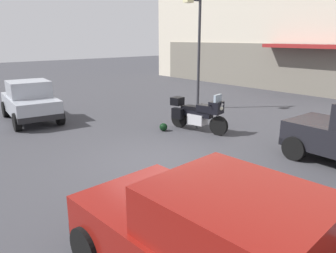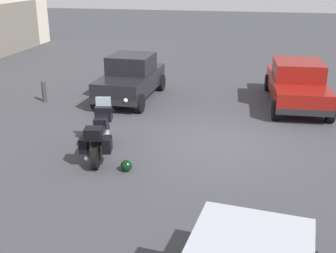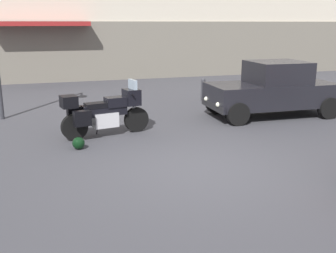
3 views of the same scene
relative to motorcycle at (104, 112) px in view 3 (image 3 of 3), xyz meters
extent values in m
plane|color=#38383D|center=(1.42, -2.89, -0.62)|extent=(80.00, 80.00, 0.00)
cube|color=#6D675C|center=(1.42, 9.93, 0.78)|extent=(28.36, 0.12, 2.80)
cube|color=maroon|center=(-1.35, 9.50, 2.08)|extent=(4.40, 1.10, 0.20)
cylinder|color=black|center=(0.84, 0.16, -0.30)|extent=(0.65, 0.26, 0.64)
cylinder|color=black|center=(-0.75, -0.15, -0.30)|extent=(0.65, 0.26, 0.64)
cylinder|color=#B7B7BC|center=(0.82, 0.16, 0.13)|extent=(0.33, 0.13, 0.68)
cube|color=#B7B7BC|center=(0.01, 0.00, -0.20)|extent=(0.67, 0.51, 0.36)
cube|color=black|center=(0.01, 0.00, 0.04)|extent=(1.13, 0.49, 0.28)
cube|color=black|center=(0.30, 0.06, 0.22)|extent=(0.58, 0.43, 0.24)
cube|color=black|center=(-0.19, -0.04, 0.18)|extent=(0.61, 0.40, 0.12)
cube|color=black|center=(0.72, 0.14, 0.30)|extent=(0.44, 0.50, 0.40)
cube|color=#8C9EAD|center=(0.76, 0.15, 0.60)|extent=(0.16, 0.41, 0.28)
sphere|color=#EAEACC|center=(0.90, 0.18, 0.30)|extent=(0.14, 0.14, 0.14)
cylinder|color=black|center=(0.64, 0.12, 0.40)|extent=(0.16, 0.62, 0.04)
cylinder|color=#B7B7BC|center=(-0.62, 0.08, -0.32)|extent=(0.56, 0.19, 0.09)
cube|color=black|center=(-0.69, 0.15, -0.04)|extent=(0.43, 0.27, 0.36)
cube|color=black|center=(-0.58, -0.40, -0.04)|extent=(0.43, 0.27, 0.36)
cube|color=black|center=(-0.85, -0.17, 0.33)|extent=(0.43, 0.46, 0.28)
cylinder|color=black|center=(-0.18, 0.15, -0.47)|extent=(0.05, 0.13, 0.29)
sphere|color=black|center=(-0.74, -0.92, -0.48)|extent=(0.28, 0.28, 0.28)
cube|color=black|center=(5.11, 0.69, 0.04)|extent=(3.85, 1.75, 0.68)
cube|color=black|center=(5.26, 0.69, 0.70)|extent=(1.65, 1.56, 0.64)
cube|color=#8C9EAD|center=(4.51, 0.71, 0.70)|extent=(0.10, 1.40, 0.54)
cube|color=#8C9EAD|center=(6.01, 0.67, 0.70)|extent=(0.10, 1.40, 0.51)
cube|color=black|center=(3.27, 0.75, -0.20)|extent=(0.17, 1.64, 0.20)
cube|color=black|center=(6.96, 0.64, -0.20)|extent=(0.17, 1.64, 0.20)
cylinder|color=black|center=(3.64, -0.04, -0.30)|extent=(0.65, 0.24, 0.64)
cylinder|color=black|center=(3.69, 1.52, -0.30)|extent=(0.65, 0.24, 0.64)
cylinder|color=black|center=(6.54, -0.13, -0.30)|extent=(0.65, 0.24, 0.64)
cylinder|color=black|center=(6.59, 1.43, -0.30)|extent=(0.65, 0.24, 0.64)
sphere|color=silver|center=(3.20, 0.30, -0.08)|extent=(0.14, 0.14, 0.14)
sphere|color=silver|center=(3.23, 1.20, -0.08)|extent=(0.14, 0.14, 0.14)
cylinder|color=#333338|center=(4.15, 3.69, -0.26)|extent=(0.16, 0.16, 0.72)
sphere|color=#333338|center=(4.15, 3.69, 0.10)|extent=(0.16, 0.16, 0.16)
camera|label=1|loc=(7.64, -7.91, 2.54)|focal=34.74mm
camera|label=2|loc=(-9.62, -3.80, 3.95)|focal=45.67mm
camera|label=3|loc=(-1.39, -9.65, 2.13)|focal=42.71mm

